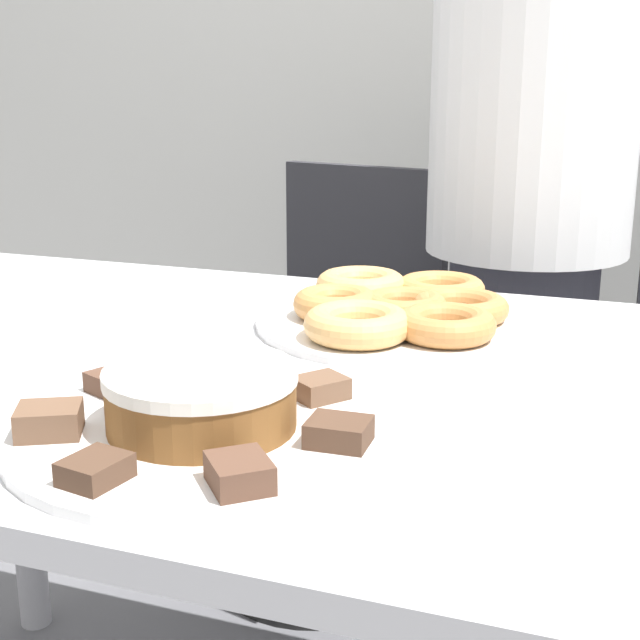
{
  "coord_description": "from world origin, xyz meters",
  "views": [
    {
      "loc": [
        0.36,
        -0.91,
        1.07
      ],
      "look_at": [
        0.04,
        -0.01,
        0.81
      ],
      "focal_mm": 50.0,
      "sensor_mm": 36.0,
      "label": 1
    }
  ],
  "objects": [
    {
      "name": "donut_0",
      "position": [
        0.08,
        0.2,
        0.77
      ],
      "size": [
        0.12,
        0.12,
        0.03
      ],
      "color": "#C68447",
      "rests_on": "plate_donuts"
    },
    {
      "name": "donut_5",
      "position": [
        0.15,
        0.13,
        0.78
      ],
      "size": [
        0.12,
        0.12,
        0.04
      ],
      "color": "#C68447",
      "rests_on": "plate_donuts"
    },
    {
      "name": "lamington_0",
      "position": [
        0.08,
        -0.12,
        0.77
      ],
      "size": [
        0.06,
        0.06,
        0.02
      ],
      "rotation": [
        0.0,
        0.0,
        0.94
      ],
      "color": "brown",
      "rests_on": "plate_cake"
    },
    {
      "name": "plate_cake",
      "position": [
        -0.0,
        -0.23,
        0.75
      ],
      "size": [
        0.36,
        0.36,
        0.01
      ],
      "color": "white",
      "rests_on": "table"
    },
    {
      "name": "office_chair_left",
      "position": [
        -0.24,
        0.8,
        0.42
      ],
      "size": [
        0.53,
        0.53,
        0.88
      ],
      "rotation": [
        0.0,
        0.0,
        -0.23
      ],
      "color": "black",
      "rests_on": "ground_plane"
    },
    {
      "name": "donut_1",
      "position": [
        0.1,
        0.32,
        0.77
      ],
      "size": [
        0.13,
        0.13,
        0.03
      ],
      "color": "#D18E4C",
      "rests_on": "plate_donuts"
    },
    {
      "name": "donut_6",
      "position": [
        0.15,
        0.22,
        0.77
      ],
      "size": [
        0.13,
        0.13,
        0.03
      ],
      "color": "#C68447",
      "rests_on": "plate_donuts"
    },
    {
      "name": "table",
      "position": [
        0.0,
        0.0,
        0.66
      ],
      "size": [
        1.55,
        0.87,
        0.75
      ],
      "color": "silver",
      "rests_on": "ground_plane"
    },
    {
      "name": "plate_donuts",
      "position": [
        0.08,
        0.2,
        0.75
      ],
      "size": [
        0.39,
        0.39,
        0.01
      ],
      "color": "white",
      "rests_on": "table"
    },
    {
      "name": "lamington_5",
      "position": [
        0.09,
        -0.33,
        0.77
      ],
      "size": [
        0.07,
        0.07,
        0.02
      ],
      "rotation": [
        0.0,
        0.0,
        5.43
      ],
      "color": "brown",
      "rests_on": "plate_cake"
    },
    {
      "name": "lamington_4",
      "position": [
        -0.03,
        -0.36,
        0.77
      ],
      "size": [
        0.05,
        0.06,
        0.02
      ],
      "rotation": [
        0.0,
        0.0,
        4.53
      ],
      "color": "#513828",
      "rests_on": "plate_cake"
    },
    {
      "name": "donut_4",
      "position": [
        0.05,
        0.09,
        0.78
      ],
      "size": [
        0.13,
        0.13,
        0.04
      ],
      "color": "#E5AD66",
      "rests_on": "plate_donuts"
    },
    {
      "name": "lamington_6",
      "position": [
        0.13,
        -0.22,
        0.77
      ],
      "size": [
        0.06,
        0.05,
        0.02
      ],
      "rotation": [
        0.0,
        0.0,
        6.32
      ],
      "color": "#513828",
      "rests_on": "plate_cake"
    },
    {
      "name": "donut_2",
      "position": [
        -0.01,
        0.29,
        0.78
      ],
      "size": [
        0.13,
        0.13,
        0.04
      ],
      "color": "#E5AD66",
      "rests_on": "plate_donuts"
    },
    {
      "name": "person_standing",
      "position": [
        0.17,
        0.76,
        0.81
      ],
      "size": [
        0.37,
        0.37,
        1.55
      ],
      "color": "#383842",
      "rests_on": "ground_plane"
    },
    {
      "name": "frosted_cake",
      "position": [
        -0.0,
        -0.23,
        0.79
      ],
      "size": [
        0.18,
        0.18,
        0.06
      ],
      "color": "brown",
      "rests_on": "plate_cake"
    },
    {
      "name": "lamington_2",
      "position": [
        -0.13,
        -0.18,
        0.77
      ],
      "size": [
        0.07,
        0.06,
        0.02
      ],
      "rotation": [
        0.0,
        0.0,
        2.73
      ],
      "color": "brown",
      "rests_on": "plate_cake"
    },
    {
      "name": "donut_3",
      "position": [
        -0.01,
        0.18,
        0.78
      ],
      "size": [
        0.12,
        0.12,
        0.04
      ],
      "color": "#D18E4C",
      "rests_on": "plate_donuts"
    },
    {
      "name": "lamington_1",
      "position": [
        -0.04,
        -0.1,
        0.77
      ],
      "size": [
        0.06,
        0.06,
        0.02
      ],
      "rotation": [
        0.0,
        0.0,
        1.84
      ],
      "color": "brown",
      "rests_on": "plate_cake"
    },
    {
      "name": "lamington_3",
      "position": [
        -0.12,
        -0.29,
        0.77
      ],
      "size": [
        0.07,
        0.07,
        0.03
      ],
      "rotation": [
        0.0,
        0.0,
        3.63
      ],
      "color": "brown",
      "rests_on": "plate_cake"
    }
  ]
}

